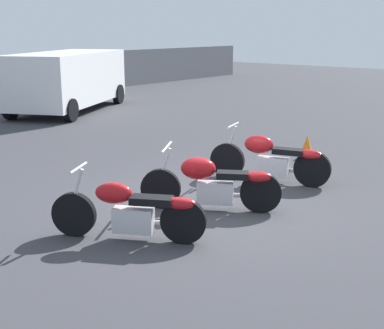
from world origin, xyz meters
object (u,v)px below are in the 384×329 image
at_px(motorcycle_slot_1, 212,183).
at_px(traffic_cone_far, 307,146).
at_px(motorcycle_slot_2, 271,158).
at_px(motorcycle_slot_0, 132,211).
at_px(parked_van, 68,78).

xyz_separation_m(motorcycle_slot_1, traffic_cone_far, (4.11, 0.60, -0.20)).
bearing_deg(motorcycle_slot_2, motorcycle_slot_1, 167.30).
bearing_deg(motorcycle_slot_0, parked_van, 26.42).
bearing_deg(parked_van, motorcycle_slot_2, -44.49).
bearing_deg(motorcycle_slot_0, motorcycle_slot_1, -32.98).
xyz_separation_m(motorcycle_slot_0, parked_van, (6.51, 9.91, 0.69)).
bearing_deg(traffic_cone_far, motorcycle_slot_2, -168.36).
relative_size(motorcycle_slot_2, parked_van, 0.39).
bearing_deg(traffic_cone_far, motorcycle_slot_1, -171.73).
bearing_deg(motorcycle_slot_2, parked_van, 56.14).
bearing_deg(motorcycle_slot_1, traffic_cone_far, -24.05).
height_order(motorcycle_slot_2, traffic_cone_far, motorcycle_slot_2).
xyz_separation_m(motorcycle_slot_0, traffic_cone_far, (5.73, 0.52, -0.17)).
distance_m(parked_van, traffic_cone_far, 9.46).
distance_m(motorcycle_slot_0, motorcycle_slot_1, 1.62).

